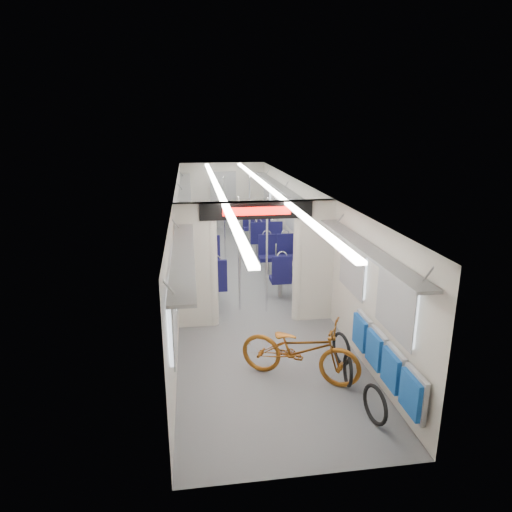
{
  "coord_description": "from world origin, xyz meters",
  "views": [
    {
      "loc": [
        -1.14,
        -9.9,
        3.65
      ],
      "look_at": [
        0.11,
        -1.26,
        1.07
      ],
      "focal_mm": 32.0,
      "sensor_mm": 36.0,
      "label": 1
    }
  ],
  "objects_px": {
    "bicycle": "(300,349)",
    "seat_bay_near_right": "(284,262)",
    "stanchion_near_right": "(267,256)",
    "flip_bench": "(384,359)",
    "stanchion_near_left": "(239,255)",
    "bike_hoop_c": "(341,350)",
    "seat_bay_far_left": "(199,232)",
    "bike_hoop_b": "(348,371)",
    "bike_hoop_a": "(375,406)",
    "seat_bay_far_right": "(261,229)",
    "seat_bay_near_left": "(203,267)",
    "stanchion_far_left": "(225,220)",
    "stanchion_far_right": "(250,219)"
  },
  "relations": [
    {
      "from": "bicycle",
      "to": "seat_bay_near_right",
      "type": "bearing_deg",
      "value": 20.59
    },
    {
      "from": "stanchion_near_right",
      "to": "flip_bench",
      "type": "bearing_deg",
      "value": -71.16
    },
    {
      "from": "flip_bench",
      "to": "stanchion_near_left",
      "type": "height_order",
      "value": "stanchion_near_left"
    },
    {
      "from": "bicycle",
      "to": "flip_bench",
      "type": "distance_m",
      "value": 1.2
    },
    {
      "from": "bike_hoop_c",
      "to": "seat_bay_far_left",
      "type": "height_order",
      "value": "seat_bay_far_left"
    },
    {
      "from": "bike_hoop_b",
      "to": "seat_bay_near_right",
      "type": "height_order",
      "value": "seat_bay_near_right"
    },
    {
      "from": "flip_bench",
      "to": "seat_bay_far_left",
      "type": "relative_size",
      "value": 1.06
    },
    {
      "from": "bike_hoop_a",
      "to": "seat_bay_far_right",
      "type": "xyz_separation_m",
      "value": [
        -0.1,
        8.55,
        0.3
      ]
    },
    {
      "from": "seat_bay_near_left",
      "to": "seat_bay_far_left",
      "type": "relative_size",
      "value": 1.06
    },
    {
      "from": "seat_bay_far_right",
      "to": "stanchion_far_left",
      "type": "xyz_separation_m",
      "value": [
        -1.2,
        -1.42,
        0.61
      ]
    },
    {
      "from": "seat_bay_far_right",
      "to": "stanchion_near_right",
      "type": "relative_size",
      "value": 0.88
    },
    {
      "from": "bicycle",
      "to": "stanchion_near_right",
      "type": "relative_size",
      "value": 0.78
    },
    {
      "from": "seat_bay_far_left",
      "to": "stanchion_far_left",
      "type": "xyz_separation_m",
      "value": [
        0.67,
        -1.33,
        0.61
      ]
    },
    {
      "from": "flip_bench",
      "to": "stanchion_near_left",
      "type": "distance_m",
      "value": 3.73
    },
    {
      "from": "bike_hoop_c",
      "to": "stanchion_far_left",
      "type": "height_order",
      "value": "stanchion_far_left"
    },
    {
      "from": "bike_hoop_a",
      "to": "seat_bay_far_right",
      "type": "relative_size",
      "value": 0.26
    },
    {
      "from": "flip_bench",
      "to": "stanchion_near_right",
      "type": "bearing_deg",
      "value": 108.84
    },
    {
      "from": "seat_bay_near_left",
      "to": "stanchion_far_right",
      "type": "bearing_deg",
      "value": 58.72
    },
    {
      "from": "bicycle",
      "to": "seat_bay_far_right",
      "type": "xyz_separation_m",
      "value": [
        0.59,
        7.4,
        0.06
      ]
    },
    {
      "from": "bike_hoop_a",
      "to": "bike_hoop_c",
      "type": "distance_m",
      "value": 1.46
    },
    {
      "from": "stanchion_near_left",
      "to": "stanchion_far_right",
      "type": "distance_m",
      "value": 3.48
    },
    {
      "from": "bike_hoop_b",
      "to": "stanchion_near_left",
      "type": "height_order",
      "value": "stanchion_near_left"
    },
    {
      "from": "seat_bay_far_left",
      "to": "stanchion_far_left",
      "type": "height_order",
      "value": "stanchion_far_left"
    },
    {
      "from": "seat_bay_far_left",
      "to": "flip_bench",
      "type": "bearing_deg",
      "value": -73.93
    },
    {
      "from": "stanchion_far_left",
      "to": "stanchion_far_right",
      "type": "distance_m",
      "value": 0.7
    },
    {
      "from": "bike_hoop_a",
      "to": "bike_hoop_b",
      "type": "bearing_deg",
      "value": 93.21
    },
    {
      "from": "bike_hoop_a",
      "to": "stanchion_far_left",
      "type": "relative_size",
      "value": 0.23
    },
    {
      "from": "bicycle",
      "to": "seat_bay_near_right",
      "type": "relative_size",
      "value": 0.9
    },
    {
      "from": "bike_hoop_a",
      "to": "stanchion_far_right",
      "type": "bearing_deg",
      "value": 94.88
    },
    {
      "from": "bicycle",
      "to": "seat_bay_near_right",
      "type": "xyz_separation_m",
      "value": [
        0.59,
        4.05,
        0.06
      ]
    },
    {
      "from": "bike_hoop_a",
      "to": "stanchion_far_right",
      "type": "height_order",
      "value": "stanchion_far_right"
    },
    {
      "from": "stanchion_near_right",
      "to": "stanchion_far_right",
      "type": "bearing_deg",
      "value": 87.82
    },
    {
      "from": "seat_bay_far_left",
      "to": "seat_bay_far_right",
      "type": "height_order",
      "value": "seat_bay_far_left"
    },
    {
      "from": "seat_bay_far_right",
      "to": "flip_bench",
      "type": "bearing_deg",
      "value": -87.01
    },
    {
      "from": "seat_bay_near_left",
      "to": "seat_bay_far_right",
      "type": "relative_size",
      "value": 1.07
    },
    {
      "from": "stanchion_far_left",
      "to": "bicycle",
      "type": "bearing_deg",
      "value": -84.11
    },
    {
      "from": "bike_hoop_a",
      "to": "seat_bay_near_right",
      "type": "xyz_separation_m",
      "value": [
        -0.1,
        5.21,
        0.3
      ]
    },
    {
      "from": "bike_hoop_c",
      "to": "seat_bay_near_left",
      "type": "height_order",
      "value": "seat_bay_near_left"
    },
    {
      "from": "seat_bay_near_right",
      "to": "stanchion_far_right",
      "type": "xyz_separation_m",
      "value": [
        -0.52,
        2.06,
        0.62
      ]
    },
    {
      "from": "seat_bay_far_left",
      "to": "bike_hoop_c",
      "type": "bearing_deg",
      "value": -73.91
    },
    {
      "from": "bike_hoop_b",
      "to": "seat_bay_far_left",
      "type": "relative_size",
      "value": 0.24
    },
    {
      "from": "bike_hoop_c",
      "to": "bicycle",
      "type": "bearing_deg",
      "value": -157.69
    },
    {
      "from": "bike_hoop_c",
      "to": "stanchion_far_right",
      "type": "height_order",
      "value": "stanchion_far_right"
    },
    {
      "from": "flip_bench",
      "to": "stanchion_far_left",
      "type": "xyz_separation_m",
      "value": [
        -1.62,
        6.61,
        0.57
      ]
    },
    {
      "from": "bike_hoop_c",
      "to": "stanchion_far_right",
      "type": "bearing_deg",
      "value": 96.59
    },
    {
      "from": "bike_hoop_b",
      "to": "stanchion_near_left",
      "type": "distance_m",
      "value": 3.34
    },
    {
      "from": "flip_bench",
      "to": "stanchion_near_left",
      "type": "bearing_deg",
      "value": 115.56
    },
    {
      "from": "bicycle",
      "to": "seat_bay_far_right",
      "type": "height_order",
      "value": "seat_bay_far_right"
    },
    {
      "from": "seat_bay_far_left",
      "to": "seat_bay_near_right",
      "type": "bearing_deg",
      "value": -60.13
    },
    {
      "from": "seat_bay_near_right",
      "to": "bicycle",
      "type": "bearing_deg",
      "value": -98.26
    }
  ]
}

